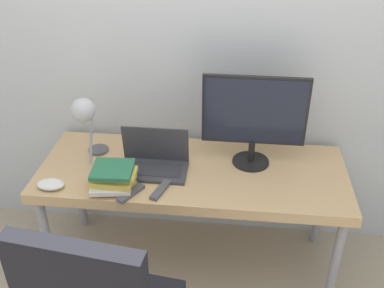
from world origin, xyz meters
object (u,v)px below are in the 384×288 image
object	(u,v)px
desk_lamp	(85,115)
book_stack	(113,178)
game_controller	(51,184)
monitor	(254,116)
laptop	(154,162)

from	to	relation	value
desk_lamp	book_stack	distance (m)	0.37
book_stack	game_controller	size ratio (longest dim) A/B	1.67
monitor	game_controller	world-z (taller)	monitor
laptop	book_stack	bearing A→B (deg)	-131.73
monitor	desk_lamp	distance (m)	0.90
laptop	desk_lamp	size ratio (longest dim) A/B	0.90
book_stack	game_controller	bearing A→B (deg)	-174.61
monitor	book_stack	size ratio (longest dim) A/B	2.31
book_stack	desk_lamp	bearing A→B (deg)	131.70
laptop	desk_lamp	xyz separation A→B (m)	(-0.36, 0.01, 0.26)
game_controller	desk_lamp	bearing A→B (deg)	58.83
desk_lamp	game_controller	xyz separation A→B (m)	(-0.14, -0.24, -0.29)
desk_lamp	game_controller	distance (m)	0.40
desk_lamp	game_controller	world-z (taller)	desk_lamp
desk_lamp	book_stack	bearing A→B (deg)	-48.30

